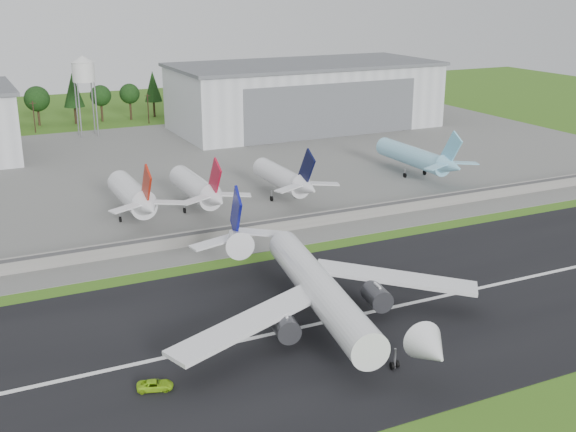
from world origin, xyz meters
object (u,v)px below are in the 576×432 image
main_airliner (321,298)px  parked_jet_red_b (199,189)px  parked_jet_navy (286,179)px  parked_jet_skyblue (419,158)px  parked_jet_red_a (135,196)px  ground_vehicle (155,385)px

main_airliner → parked_jet_red_b: main_airliner is taller
parked_jet_navy → parked_jet_skyblue: size_ratio=0.84×
parked_jet_skyblue → parked_jet_red_a: bearing=-176.6°
parked_jet_red_a → parked_jet_navy: 39.49m
main_airliner → parked_jet_red_b: size_ratio=1.89×
parked_jet_navy → parked_jet_skyblue: bearing=6.4°
main_airliner → parked_jet_navy: 71.72m
parked_jet_red_b → parked_jet_skyblue: 68.77m
parked_jet_red_a → parked_jet_skyblue: bearing=3.4°
ground_vehicle → parked_jet_red_a: parked_jet_red_a is taller
main_airliner → parked_jet_red_a: size_ratio=1.89×
main_airliner → ground_vehicle: (-30.38, -7.75, -4.09)m
parked_jet_red_b → parked_jet_navy: size_ratio=1.00×
parked_jet_red_a → parked_jet_navy: parked_jet_red_a is taller
parked_jet_navy → main_airliner: bearing=-111.0°
parked_jet_red_b → parked_jet_skyblue: bearing=4.2°
ground_vehicle → parked_jet_navy: size_ratio=0.16×
parked_jet_red_a → parked_jet_skyblue: size_ratio=0.84×
parked_jet_navy → parked_jet_skyblue: (45.01, 5.01, 0.02)m
parked_jet_red_b → ground_vehicle: bearing=-113.5°
ground_vehicle → parked_jet_red_b: (32.45, 74.74, 5.38)m
parked_jet_red_a → parked_jet_red_b: size_ratio=1.00×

